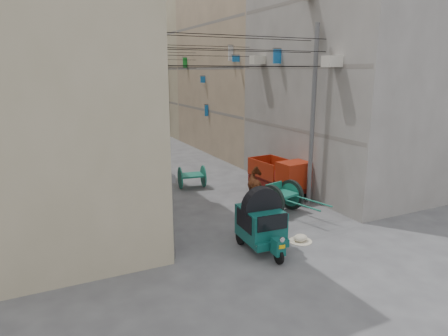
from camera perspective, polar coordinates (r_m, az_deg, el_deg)
ground at (r=12.75m, az=15.59°, el=-15.02°), size 140.00×140.00×0.00m
building_row_left at (r=42.36m, az=-27.01°, el=12.85°), size 8.00×62.00×14.00m
building_row_right at (r=45.16m, az=-5.72°, el=14.20°), size 8.00×62.00×14.00m
end_cap_building at (r=74.62m, az=-20.51°, el=13.24°), size 22.00×10.00×13.00m
shutters_left at (r=19.51m, az=-14.05°, el=-0.13°), size 0.18×14.40×2.88m
signboards at (r=30.96m, az=-11.56°, el=8.63°), size 8.22×40.52×5.67m
ac_units at (r=19.56m, az=10.06°, el=17.65°), size 0.70×6.55×3.35m
utility_poles at (r=26.44m, az=-9.03°, el=9.16°), size 7.40×22.20×8.00m
overhead_cables at (r=23.90m, az=-7.39°, el=15.38°), size 7.40×22.52×1.12m
auto_rickshaw at (r=13.85m, az=5.36°, el=-7.63°), size 1.47×2.44×1.69m
tonga_cart at (r=17.54m, az=8.27°, el=-4.10°), size 1.85×3.17×1.35m
mini_truck at (r=19.81m, az=8.47°, el=-1.47°), size 1.75×3.41×1.85m
second_cart at (r=21.07m, az=-4.61°, el=-1.20°), size 1.47×1.34×1.16m
feed_sack at (r=14.93m, az=10.87°, el=-9.78°), size 0.53×0.42×0.26m
horse at (r=18.50m, az=4.87°, el=-2.72°), size 1.30×2.06×1.62m
distant_car_white at (r=32.38m, az=-15.37°, el=3.55°), size 1.93×3.61×1.17m
distant_car_grey at (r=43.99m, az=-14.58°, el=6.14°), size 1.76×3.57×1.13m
distant_car_green at (r=45.38m, az=-18.15°, el=6.22°), size 2.47×4.63×1.28m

